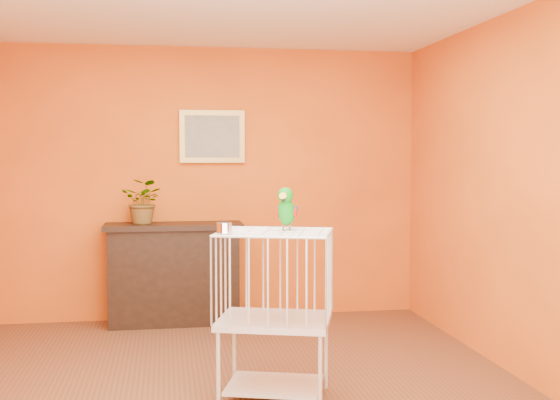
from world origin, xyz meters
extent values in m
plane|color=brown|center=(0.00, 0.00, 0.00)|extent=(4.50, 4.50, 0.00)
plane|color=orange|center=(0.00, 2.25, 1.30)|extent=(4.00, 0.00, 4.00)
plane|color=orange|center=(0.00, -2.25, 1.30)|extent=(4.00, 0.00, 4.00)
plane|color=orange|center=(2.00, 0.00, 1.30)|extent=(0.00, 4.50, 4.50)
cube|color=black|center=(-0.38, 2.03, 0.44)|extent=(1.19, 0.40, 0.89)
cube|color=black|center=(-0.38, 2.03, 0.91)|extent=(1.27, 0.45, 0.05)
cube|color=black|center=(-0.38, 1.85, 0.44)|extent=(0.83, 0.02, 0.44)
cube|color=#582119|center=(-0.62, 1.98, 0.35)|extent=(0.05, 0.18, 0.28)
cube|color=#2B4824|center=(-0.54, 1.98, 0.35)|extent=(0.05, 0.18, 0.28)
cube|color=#582119|center=(-0.45, 1.98, 0.35)|extent=(0.05, 0.18, 0.28)
cube|color=#2B4824|center=(-0.36, 1.98, 0.35)|extent=(0.05, 0.18, 0.28)
cube|color=#582119|center=(-0.26, 1.98, 0.35)|extent=(0.05, 0.18, 0.28)
imported|color=#26722D|center=(-0.64, 2.07, 1.10)|extent=(0.50, 0.52, 0.32)
cube|color=#B79241|center=(0.00, 2.22, 1.75)|extent=(0.62, 0.03, 0.50)
cube|color=gray|center=(0.00, 2.21, 1.75)|extent=(0.52, 0.01, 0.40)
cube|color=silver|center=(0.24, -0.12, 0.09)|extent=(0.71, 0.61, 0.02)
cube|color=silver|center=(0.24, -0.12, 0.51)|extent=(0.83, 0.72, 0.04)
cube|color=silver|center=(0.24, -0.12, 1.08)|extent=(0.83, 0.72, 0.01)
cylinder|color=silver|center=(-0.14, -0.26, 0.24)|extent=(0.03, 0.03, 0.49)
cylinder|color=silver|center=(0.47, -0.45, 0.24)|extent=(0.03, 0.03, 0.49)
cylinder|color=silver|center=(0.01, 0.20, 0.24)|extent=(0.03, 0.03, 0.49)
cylinder|color=silver|center=(0.61, 0.02, 0.24)|extent=(0.03, 0.03, 0.49)
cylinder|color=silver|center=(-0.09, -0.22, 1.12)|extent=(0.10, 0.10, 0.07)
cylinder|color=#59544C|center=(0.30, -0.07, 1.10)|extent=(0.01, 0.01, 0.04)
cylinder|color=#59544C|center=(0.34, -0.08, 1.10)|extent=(0.01, 0.01, 0.04)
ellipsoid|color=#0E8A11|center=(0.32, -0.08, 1.21)|extent=(0.16, 0.19, 0.20)
ellipsoid|color=#0E8A11|center=(0.31, -0.10, 1.31)|extent=(0.13, 0.14, 0.10)
cone|color=orange|center=(0.29, -0.15, 1.30)|extent=(0.07, 0.08, 0.06)
cone|color=black|center=(0.30, -0.14, 1.29)|extent=(0.03, 0.03, 0.03)
sphere|color=black|center=(0.27, -0.11, 1.33)|extent=(0.01, 0.01, 0.01)
sphere|color=black|center=(0.34, -0.13, 1.33)|extent=(0.01, 0.01, 0.01)
ellipsoid|color=#A50C0C|center=(0.28, -0.04, 1.20)|extent=(0.05, 0.06, 0.07)
ellipsoid|color=navy|center=(0.38, -0.09, 1.20)|extent=(0.05, 0.06, 0.07)
cone|color=#0E8A11|center=(0.35, -0.01, 1.14)|extent=(0.11, 0.15, 0.11)
camera|label=1|loc=(-0.45, -4.51, 1.57)|focal=45.00mm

